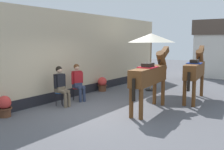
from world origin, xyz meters
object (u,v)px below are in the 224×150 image
at_px(seated_visitor_near, 61,84).
at_px(saddled_horse_near, 150,75).
at_px(seated_visitor_far, 78,80).
at_px(cafe_parasol, 151,38).
at_px(flower_planter_nearest, 4,106).
at_px(saddled_horse_far, 195,70).
at_px(flower_planter_farthest, 102,84).

bearing_deg(seated_visitor_near, saddled_horse_near, 23.86).
distance_m(seated_visitor_far, saddled_horse_near, 2.92).
bearing_deg(cafe_parasol, flower_planter_nearest, -105.64).
relative_size(saddled_horse_near, flower_planter_nearest, 4.68).
xyz_separation_m(seated_visitor_near, seated_visitor_far, (-0.08, 0.97, 0.00)).
bearing_deg(flower_planter_nearest, cafe_parasol, 74.36).
distance_m(seated_visitor_far, flower_planter_nearest, 2.93).
relative_size(saddled_horse_far, flower_planter_farthest, 4.67).
bearing_deg(saddled_horse_far, saddled_horse_near, -107.88).
xyz_separation_m(seated_visitor_near, flower_planter_nearest, (-0.43, -1.91, -0.44)).
bearing_deg(cafe_parasol, seated_visitor_near, -106.96).
xyz_separation_m(seated_visitor_far, flower_planter_nearest, (-0.34, -2.88, -0.44)).
bearing_deg(saddled_horse_far, cafe_parasol, 160.91).
bearing_deg(flower_planter_farthest, seated_visitor_far, -80.88).
distance_m(saddled_horse_far, cafe_parasol, 2.65).
bearing_deg(saddled_horse_near, seated_visitor_near, -156.14).
height_order(seated_visitor_near, flower_planter_farthest, seated_visitor_near).
bearing_deg(saddled_horse_far, seated_visitor_far, -144.66).
bearing_deg(seated_visitor_near, flower_planter_nearest, -102.59).
relative_size(saddled_horse_near, cafe_parasol, 1.16).
bearing_deg(saddled_horse_near, flower_planter_nearest, -135.72).
bearing_deg(saddled_horse_near, saddled_horse_far, 72.12).
distance_m(saddled_horse_near, flower_planter_farthest, 3.72).
xyz_separation_m(saddled_horse_near, cafe_parasol, (-1.48, 3.08, 1.20)).
relative_size(seated_visitor_far, cafe_parasol, 0.54).
height_order(seated_visitor_near, flower_planter_nearest, seated_visitor_near).
distance_m(seated_visitor_far, flower_planter_farthest, 2.05).
relative_size(flower_planter_nearest, cafe_parasol, 0.25).
bearing_deg(seated_visitor_far, seated_visitor_near, -85.08).
bearing_deg(saddled_horse_far, seated_visitor_near, -135.00).
relative_size(seated_visitor_near, saddled_horse_near, 0.46).
bearing_deg(flower_planter_farthest, saddled_horse_far, 8.55).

